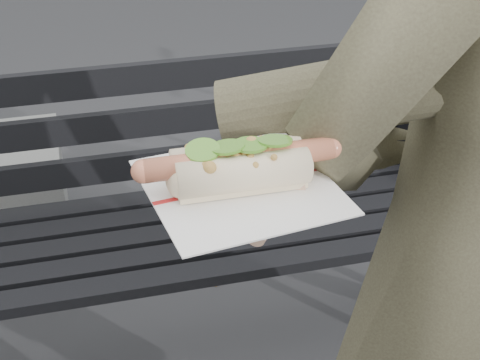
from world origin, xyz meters
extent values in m
cylinder|color=black|center=(0.74, 0.66, 0.23)|extent=(0.04, 0.04, 0.45)
cylinder|color=black|center=(0.74, 1.00, 0.23)|extent=(0.04, 0.04, 0.45)
cube|color=black|center=(0.07, 0.65, 0.47)|extent=(1.50, 0.07, 0.03)
cube|color=black|center=(0.07, 0.74, 0.47)|extent=(1.50, 0.07, 0.03)
cube|color=black|center=(0.07, 0.83, 0.47)|extent=(1.50, 0.07, 0.03)
cube|color=black|center=(0.07, 0.92, 0.47)|extent=(1.50, 0.07, 0.03)
cube|color=black|center=(0.07, 1.01, 0.47)|extent=(1.50, 0.07, 0.03)
cube|color=black|center=(0.74, 1.02, 0.67)|extent=(0.04, 0.03, 0.42)
cube|color=black|center=(0.07, 1.04, 0.57)|extent=(1.50, 0.02, 0.08)
cube|color=black|center=(0.07, 1.04, 0.70)|extent=(1.50, 0.02, 0.08)
cube|color=black|center=(0.07, 1.04, 0.83)|extent=(1.50, 0.02, 0.08)
imported|color=#433E2D|center=(0.35, 0.00, 0.94)|extent=(0.79, 0.63, 1.88)
cylinder|color=#433E2D|center=(0.22, -0.02, 1.25)|extent=(0.51, 0.23, 0.19)
cylinder|color=#D8A384|center=(0.00, -0.10, 1.18)|extent=(0.09, 0.08, 0.07)
ellipsoid|color=#D8A384|center=(-0.04, -0.11, 1.18)|extent=(0.10, 0.11, 0.03)
cylinder|color=#D8A384|center=(-0.09, -0.14, 1.18)|extent=(0.05, 0.02, 0.02)
cylinder|color=#D8A384|center=(-0.09, -0.12, 1.18)|extent=(0.05, 0.02, 0.02)
cylinder|color=#D8A384|center=(-0.09, -0.10, 1.18)|extent=(0.05, 0.02, 0.02)
cylinder|color=#D8A384|center=(-0.09, -0.08, 1.18)|extent=(0.05, 0.02, 0.02)
cylinder|color=#D8A384|center=(-0.03, -0.17, 1.18)|extent=(0.04, 0.05, 0.02)
cube|color=white|center=(-0.04, -0.11, 1.20)|extent=(0.21, 0.21, 0.00)
cube|color=#B21E1E|center=(-0.04, -0.11, 1.20)|extent=(0.19, 0.03, 0.00)
cylinder|color=#D57452|center=(-0.04, -0.11, 1.23)|extent=(0.20, 0.02, 0.02)
sphere|color=#D57452|center=(-0.14, -0.11, 1.23)|extent=(0.03, 0.02, 0.02)
sphere|color=#D57452|center=(0.06, -0.11, 1.23)|extent=(0.02, 0.02, 0.02)
sphere|color=#9E6B2D|center=(-0.07, -0.11, 1.24)|extent=(0.01, 0.01, 0.01)
sphere|color=#9E6B2D|center=(-0.04, -0.12, 1.24)|extent=(0.01, 0.01, 0.01)
sphere|color=#9E6B2D|center=(-0.03, -0.11, 1.24)|extent=(0.01, 0.01, 0.01)
sphere|color=#9E6B2D|center=(0.01, -0.11, 1.23)|extent=(0.01, 0.01, 0.01)
sphere|color=#9E6B2D|center=(0.01, -0.10, 1.24)|extent=(0.01, 0.01, 0.01)
sphere|color=#9E6B2D|center=(0.00, -0.09, 1.23)|extent=(0.01, 0.01, 0.01)
sphere|color=#9E6B2D|center=(0.01, -0.11, 1.23)|extent=(0.01, 0.01, 0.01)
sphere|color=#9E6B2D|center=(-0.06, -0.12, 1.23)|extent=(0.01, 0.01, 0.01)
sphere|color=#9E6B2D|center=(-0.06, -0.11, 1.23)|extent=(0.01, 0.01, 0.01)
sphere|color=#9E6B2D|center=(-0.03, -0.14, 1.23)|extent=(0.01, 0.01, 0.01)
sphere|color=#9E6B2D|center=(-0.03, -0.12, 1.24)|extent=(0.01, 0.01, 0.01)
sphere|color=#9E6B2D|center=(-0.01, -0.13, 1.24)|extent=(0.01, 0.01, 0.01)
sphere|color=#9E6B2D|center=(-0.06, -0.10, 1.23)|extent=(0.01, 0.01, 0.01)
sphere|color=#9E6B2D|center=(-0.04, -0.10, 1.24)|extent=(0.01, 0.01, 0.01)
sphere|color=#9E6B2D|center=(-0.08, -0.09, 1.24)|extent=(0.01, 0.01, 0.01)
sphere|color=#9E6B2D|center=(-0.08, -0.13, 1.23)|extent=(0.01, 0.01, 0.01)
sphere|color=#9E6B2D|center=(-0.01, -0.10, 1.24)|extent=(0.01, 0.01, 0.01)
sphere|color=#9E6B2D|center=(-0.04, -0.10, 1.24)|extent=(0.01, 0.01, 0.01)
sphere|color=#9E6B2D|center=(-0.05, -0.12, 1.23)|extent=(0.01, 0.01, 0.01)
sphere|color=#9E6B2D|center=(-0.05, -0.12, 1.23)|extent=(0.01, 0.01, 0.01)
sphere|color=#9E6B2D|center=(0.00, -0.12, 1.23)|extent=(0.01, 0.01, 0.01)
sphere|color=#9E6B2D|center=(-0.06, -0.11, 1.24)|extent=(0.01, 0.01, 0.01)
sphere|color=#9E6B2D|center=(-0.02, -0.10, 1.24)|extent=(0.01, 0.01, 0.01)
sphere|color=#9E6B2D|center=(-0.06, -0.13, 1.23)|extent=(0.01, 0.01, 0.01)
sphere|color=#9E6B2D|center=(-0.01, -0.09, 1.23)|extent=(0.01, 0.01, 0.01)
sphere|color=#9E6B2D|center=(-0.07, -0.13, 1.24)|extent=(0.01, 0.01, 0.01)
sphere|color=#9E6B2D|center=(-0.03, -0.12, 1.24)|extent=(0.01, 0.01, 0.01)
sphere|color=#9E6B2D|center=(-0.03, -0.13, 1.24)|extent=(0.01, 0.01, 0.01)
sphere|color=#9E6B2D|center=(-0.01, -0.12, 1.24)|extent=(0.01, 0.01, 0.01)
sphere|color=#9E6B2D|center=(0.02, -0.13, 1.23)|extent=(0.01, 0.01, 0.01)
cylinder|color=#549528|center=(-0.07, -0.11, 1.24)|extent=(0.04, 0.04, 0.01)
cylinder|color=#549528|center=(-0.05, -0.11, 1.24)|extent=(0.04, 0.04, 0.01)
cylinder|color=#549528|center=(-0.02, -0.11, 1.24)|extent=(0.04, 0.04, 0.00)
cylinder|color=#549528|center=(0.00, -0.11, 1.24)|extent=(0.04, 0.04, 0.01)
cube|color=brown|center=(1.20, 2.03, 0.00)|extent=(0.08, 0.07, 0.00)
cube|color=brown|center=(0.60, 1.84, 0.00)|extent=(0.10, 0.10, 0.00)
cube|color=brown|center=(0.91, 0.76, 0.00)|extent=(0.05, 0.05, 0.00)
cube|color=brown|center=(0.18, 1.18, 0.00)|extent=(0.07, 0.07, 0.00)
camera|label=1|loc=(-0.19, -0.75, 1.60)|focal=55.00mm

